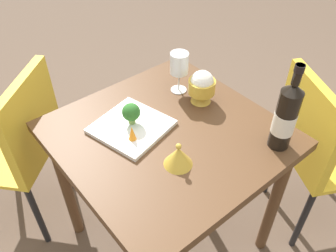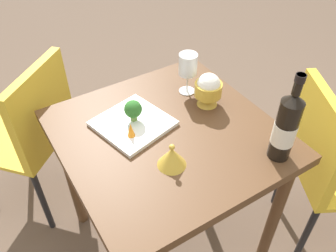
{
  "view_description": "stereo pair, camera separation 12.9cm",
  "coord_description": "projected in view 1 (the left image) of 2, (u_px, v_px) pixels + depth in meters",
  "views": [
    {
      "loc": [
        -0.74,
        0.61,
        1.61
      ],
      "look_at": [
        0.0,
        0.0,
        0.76
      ],
      "focal_mm": 37.53,
      "sensor_mm": 36.0,
      "label": 1
    },
    {
      "loc": [
        -0.82,
        0.51,
        1.61
      ],
      "look_at": [
        0.0,
        0.0,
        0.76
      ],
      "focal_mm": 37.53,
      "sensor_mm": 36.0,
      "label": 2
    }
  ],
  "objects": [
    {
      "name": "chair_near_window",
      "position": [
        316.0,
        144.0,
        1.54
      ],
      "size": [
        0.54,
        0.54,
        0.85
      ],
      "rotation": [
        0.0,
        0.0,
        2.65
      ],
      "color": "gold",
      "rests_on": "ground_plane"
    },
    {
      "name": "dining_table",
      "position": [
        168.0,
        151.0,
        1.38
      ],
      "size": [
        0.78,
        0.78,
        0.73
      ],
      "color": "brown",
      "rests_on": "ground_plane"
    },
    {
      "name": "carrot_garnish_left",
      "position": [
        132.0,
        133.0,
        1.24
      ],
      "size": [
        0.03,
        0.03,
        0.06
      ],
      "color": "orange",
      "rests_on": "serving_plate"
    },
    {
      "name": "wine_glass",
      "position": [
        179.0,
        64.0,
        1.42
      ],
      "size": [
        0.08,
        0.08,
        0.18
      ],
      "color": "white",
      "rests_on": "dining_table"
    },
    {
      "name": "serving_plate",
      "position": [
        132.0,
        127.0,
        1.32
      ],
      "size": [
        0.3,
        0.3,
        0.02
      ],
      "rotation": [
        0.0,
        0.0,
        0.24
      ],
      "color": "white",
      "rests_on": "dining_table"
    },
    {
      "name": "wine_bottle",
      "position": [
        286.0,
        116.0,
        1.17
      ],
      "size": [
        0.08,
        0.08,
        0.33
      ],
      "color": "black",
      "rests_on": "dining_table"
    },
    {
      "name": "ground_plane",
      "position": [
        168.0,
        236.0,
        1.79
      ],
      "size": [
        8.0,
        8.0,
        0.0
      ],
      "primitive_type": "plane",
      "color": "brown"
    },
    {
      "name": "broccoli_floret",
      "position": [
        131.0,
        113.0,
        1.29
      ],
      "size": [
        0.07,
        0.07,
        0.09
      ],
      "color": "#729E4C",
      "rests_on": "serving_plate"
    },
    {
      "name": "rice_bowl",
      "position": [
        202.0,
        86.0,
        1.4
      ],
      "size": [
        0.11,
        0.11,
        0.14
      ],
      "color": "gold",
      "rests_on": "dining_table"
    },
    {
      "name": "chair_by_wall",
      "position": [
        22.0,
        140.0,
        1.56
      ],
      "size": [
        0.56,
        0.56,
        0.85
      ],
      "rotation": [
        0.0,
        0.0,
        -0.84
      ],
      "color": "gold",
      "rests_on": "ground_plane"
    },
    {
      "name": "rice_bowl_lid",
      "position": [
        178.0,
        156.0,
        1.17
      ],
      "size": [
        0.1,
        0.1,
        0.09
      ],
      "color": "gold",
      "rests_on": "dining_table"
    }
  ]
}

